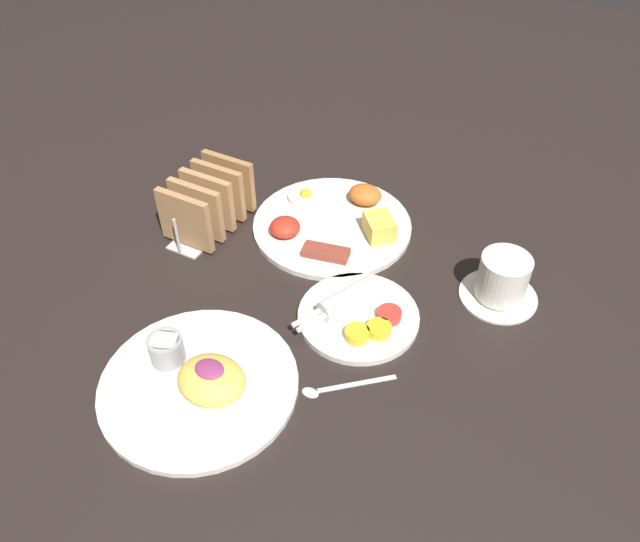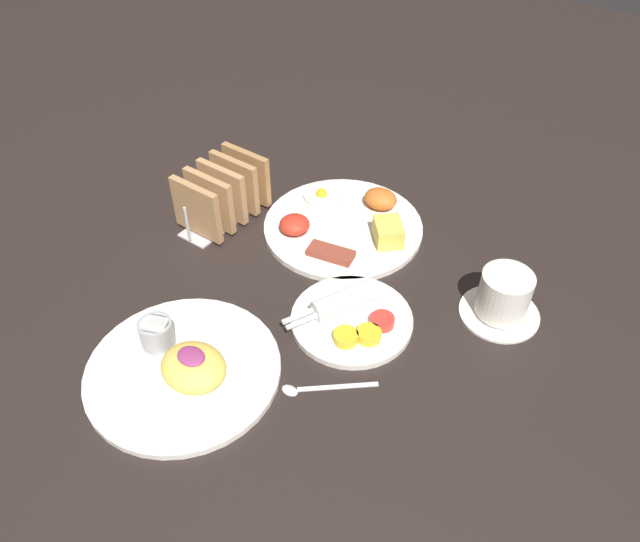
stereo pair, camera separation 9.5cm
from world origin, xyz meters
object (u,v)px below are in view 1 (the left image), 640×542
Objects in this scene: toast_rack at (208,202)px; coffee_cup at (502,280)px; plate_condiments at (358,314)px; plate_foreground at (199,380)px; plate_breakfast at (334,222)px.

toast_rack reaches higher than coffee_cup.
plate_condiments is at bearing -14.15° from toast_rack.
plate_condiments is 0.25m from plate_foreground.
plate_foreground reaches higher than plate_breakfast.
plate_foreground is at bearing -130.58° from coffee_cup.
coffee_cup is at bearing -6.48° from plate_breakfast.
toast_rack is at bearing -153.62° from plate_breakfast.
coffee_cup reaches higher than plate_condiments.
coffee_cup is at bearing 49.42° from plate_foreground.
plate_breakfast is 1.53× the size of toast_rack.
plate_foreground is 0.47m from coffee_cup.
toast_rack is at bearing 165.85° from plate_condiments.
plate_condiments is 0.34m from toast_rack.
plate_foreground is (-0.00, -0.39, 0.00)m from plate_breakfast.
toast_rack is (-0.19, -0.10, 0.04)m from plate_breakfast.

